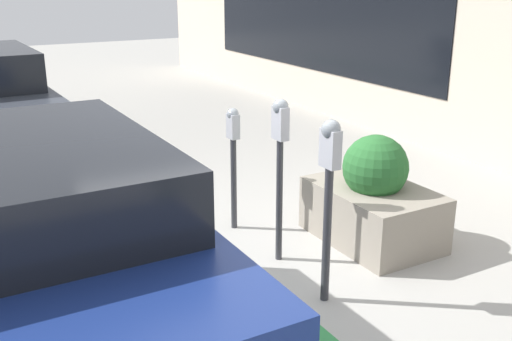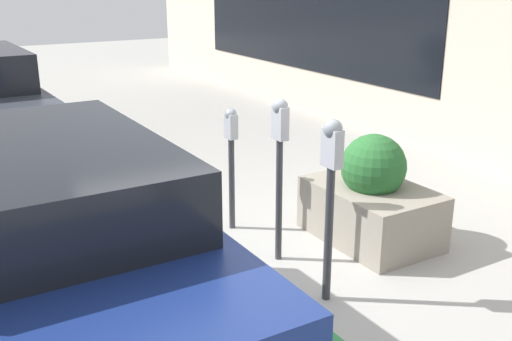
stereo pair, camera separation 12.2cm
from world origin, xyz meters
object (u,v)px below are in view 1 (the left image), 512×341
planter_box (373,201)px  parked_car_middle (32,236)px  parking_meter_middle (233,149)px  parking_meter_nearest (329,179)px  parking_meter_second (280,149)px

planter_box → parked_car_middle: size_ratio=0.30×
parked_car_middle → parking_meter_middle: bearing=-63.0°
parking_meter_middle → parked_car_middle: 2.46m
parking_meter_middle → parked_car_middle: parked_car_middle is taller
parking_meter_middle → planter_box: (-0.97, -1.08, -0.45)m
parking_meter_nearest → parking_meter_second: 0.83m
parking_meter_nearest → parking_meter_middle: 1.71m
planter_box → parking_meter_nearest: bearing=123.6°
parking_meter_middle → parking_meter_second: bearing=-178.3°
parking_meter_second → parking_meter_middle: size_ratio=1.19×
parking_meter_middle → parked_car_middle: bearing=117.2°
parking_meter_nearest → parking_meter_second: (0.83, -0.06, 0.02)m
planter_box → parked_car_middle: parked_car_middle is taller
parking_meter_second → parked_car_middle: same height
planter_box → parked_car_middle: 3.29m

